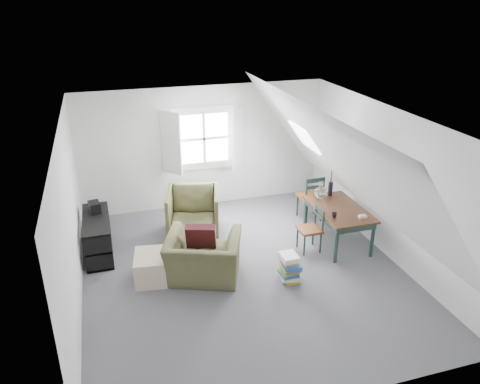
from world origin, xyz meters
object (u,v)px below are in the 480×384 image
object	(u,v)px
armchair_far	(194,233)
ottoman	(156,267)
dining_chair_far	(311,196)
dining_chair_near	(311,229)
armchair_near	(204,277)
dining_table	(339,213)
media_shelf	(98,238)
magazine_stack	(290,268)

from	to	relation	value
armchair_far	ottoman	distance (m)	1.58
dining_chair_far	dining_chair_near	bearing A→B (deg)	80.90
armchair_near	ottoman	distance (m)	0.78
armchair_near	armchair_far	distance (m)	1.49
dining_chair_near	ottoman	bearing A→B (deg)	-102.03
dining_table	dining_chair_near	size ratio (longest dim) A/B	1.72
ottoman	media_shelf	world-z (taller)	media_shelf
armchair_near	dining_table	distance (m)	2.63
armchair_far	dining_chair_far	distance (m)	2.37
armchair_far	magazine_stack	world-z (taller)	magazine_stack
dining_table	dining_chair_far	size ratio (longest dim) A/B	1.45
dining_chair_far	dining_table	bearing A→B (deg)	108.92
dining_table	media_shelf	world-z (taller)	dining_table
armchair_near	dining_table	size ratio (longest dim) A/B	0.82
ottoman	magazine_stack	size ratio (longest dim) A/B	1.45
armchair_far	ottoman	xyz separation A→B (m)	(-0.87, -1.30, 0.21)
armchair_near	media_shelf	world-z (taller)	media_shelf
dining_table	magazine_stack	world-z (taller)	dining_table
ottoman	dining_chair_near	xyz separation A→B (m)	(2.70, 0.12, 0.20)
armchair_far	media_shelf	bearing A→B (deg)	-157.18
dining_table	media_shelf	bearing A→B (deg)	164.20
armchair_near	dining_chair_near	world-z (taller)	dining_chair_near
media_shelf	armchair_near	bearing A→B (deg)	-40.05
ottoman	dining_chair_far	xyz separation A→B (m)	(3.19, 1.22, 0.28)
dining_chair_near	armchair_near	bearing A→B (deg)	-95.78
dining_chair_far	dining_chair_near	world-z (taller)	dining_chair_far
dining_table	magazine_stack	size ratio (longest dim) A/B	3.08
ottoman	armchair_far	bearing A→B (deg)	56.27
dining_table	dining_chair_far	xyz separation A→B (m)	(-0.07, 1.00, -0.10)
armchair_near	ottoman	world-z (taller)	ottoman
armchair_far	magazine_stack	distance (m)	2.26
armchair_near	dining_chair_far	size ratio (longest dim) A/B	1.20
armchair_near	magazine_stack	xyz separation A→B (m)	(1.26, -0.46, 0.22)
ottoman	dining_chair_near	size ratio (longest dim) A/B	0.81
dining_table	dining_chair_near	distance (m)	0.59
dining_chair_far	magazine_stack	bearing A→B (deg)	72.26
dining_chair_far	dining_chair_near	xyz separation A→B (m)	(-0.49, -1.10, -0.07)
armchair_far	media_shelf	distance (m)	1.76
dining_chair_far	dining_chair_near	size ratio (longest dim) A/B	1.18
armchair_far	dining_chair_near	bearing A→B (deg)	-18.74
magazine_stack	ottoman	bearing A→B (deg)	162.09
armchair_near	armchair_far	size ratio (longest dim) A/B	1.18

